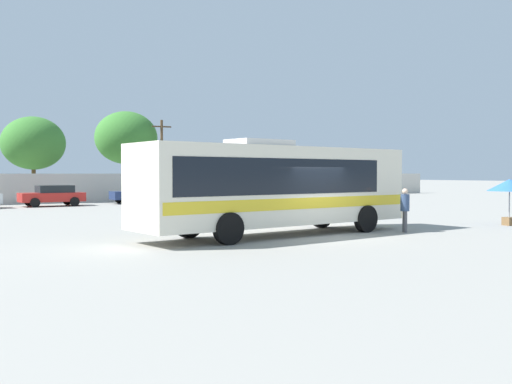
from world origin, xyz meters
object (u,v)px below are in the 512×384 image
(vendor_umbrella_near_gate_blue, at_px, (510,186))
(parked_car_rightmost_dark_blue, at_px, (140,193))
(parked_car_third_red, at_px, (53,195))
(utility_pole_near, at_px, (162,157))
(attendant_by_bus_door, at_px, (405,208))
(coach_bus_cream_yellow, at_px, (275,185))
(roadside_tree_midleft, at_px, (33,143))
(roadside_tree_midright, at_px, (126,138))

(vendor_umbrella_near_gate_blue, xyz_separation_m, parked_car_rightmost_dark_blue, (-6.14, 26.58, -0.94))
(parked_car_third_red, relative_size, utility_pole_near, 0.60)
(attendant_by_bus_door, distance_m, parked_car_rightmost_dark_blue, 26.09)
(coach_bus_cream_yellow, bearing_deg, attendant_by_bus_door, -21.04)
(coach_bus_cream_yellow, distance_m, parked_car_third_red, 24.11)
(vendor_umbrella_near_gate_blue, bearing_deg, parked_car_third_red, 115.58)
(attendant_by_bus_door, xyz_separation_m, utility_pole_near, (5.00, 33.07, 2.77))
(coach_bus_cream_yellow, bearing_deg, roadside_tree_midleft, 92.60)
(coach_bus_cream_yellow, height_order, utility_pole_near, utility_pole_near)
(utility_pole_near, bearing_deg, parked_car_rightmost_dark_blue, -125.87)
(parked_car_rightmost_dark_blue, distance_m, utility_pole_near, 9.11)
(coach_bus_cream_yellow, height_order, parked_car_rightmost_dark_blue, coach_bus_cream_yellow)
(parked_car_rightmost_dark_blue, bearing_deg, coach_bus_cream_yellow, -101.19)
(coach_bus_cream_yellow, relative_size, parked_car_rightmost_dark_blue, 2.66)
(utility_pole_near, bearing_deg, roadside_tree_midleft, -177.55)
(parked_car_rightmost_dark_blue, bearing_deg, attendant_by_bus_door, -89.90)
(parked_car_rightmost_dark_blue, bearing_deg, roadside_tree_midleft, 133.59)
(vendor_umbrella_near_gate_blue, xyz_separation_m, utility_pole_near, (-1.10, 33.56, 2.02))
(attendant_by_bus_door, bearing_deg, roadside_tree_midleft, 100.83)
(coach_bus_cream_yellow, relative_size, utility_pole_near, 1.59)
(roadside_tree_midleft, bearing_deg, utility_pole_near, 2.45)
(parked_car_third_red, relative_size, roadside_tree_midleft, 0.63)
(parked_car_third_red, xyz_separation_m, roadside_tree_midleft, (0.29, 6.71, 3.88))
(vendor_umbrella_near_gate_blue, bearing_deg, roadside_tree_midleft, 110.45)
(utility_pole_near, distance_m, roadside_tree_midright, 4.05)
(vendor_umbrella_near_gate_blue, distance_m, roadside_tree_midright, 36.73)
(utility_pole_near, distance_m, roadside_tree_midleft, 11.29)
(parked_car_third_red, distance_m, roadside_tree_midleft, 7.75)
(vendor_umbrella_near_gate_blue, height_order, parked_car_third_red, vendor_umbrella_near_gate_blue)
(parked_car_rightmost_dark_blue, distance_m, roadside_tree_midright, 11.26)
(vendor_umbrella_near_gate_blue, relative_size, roadside_tree_midleft, 0.30)
(vendor_umbrella_near_gate_blue, xyz_separation_m, roadside_tree_midright, (-3.36, 36.38, 3.85))
(attendant_by_bus_door, bearing_deg, parked_car_rightmost_dark_blue, 90.10)
(parked_car_third_red, height_order, roadside_tree_midleft, roadside_tree_midleft)
(vendor_umbrella_near_gate_blue, bearing_deg, roadside_tree_midright, 95.27)
(parked_car_third_red, relative_size, parked_car_rightmost_dark_blue, 1.00)
(vendor_umbrella_near_gate_blue, bearing_deg, coach_bus_cream_yellow, 167.90)
(vendor_umbrella_near_gate_blue, distance_m, roadside_tree_midleft, 35.42)
(utility_pole_near, height_order, roadside_tree_midleft, utility_pole_near)
(vendor_umbrella_near_gate_blue, bearing_deg, attendant_by_bus_door, 175.46)
(roadside_tree_midright, bearing_deg, parked_car_rightmost_dark_blue, -105.86)
(parked_car_rightmost_dark_blue, xyz_separation_m, roadside_tree_midright, (2.78, 9.80, 4.79))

